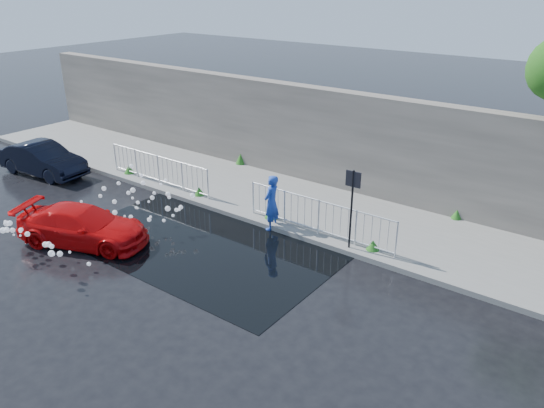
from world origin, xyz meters
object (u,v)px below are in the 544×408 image
(sign_post, at_px, (352,197))
(red_car, at_px, (83,226))
(person, at_px, (271,203))
(dark_car, at_px, (43,159))

(sign_post, bearing_deg, red_car, -147.53)
(sign_post, relative_size, red_car, 0.64)
(red_car, xyz_separation_m, person, (3.88, 4.09, 0.33))
(person, bearing_deg, red_car, -50.83)
(sign_post, distance_m, person, 2.83)
(dark_car, xyz_separation_m, person, (10.22, 1.45, 0.25))
(red_car, xyz_separation_m, dark_car, (-6.34, 2.63, 0.07))
(sign_post, xyz_separation_m, red_car, (-6.58, -4.19, -1.16))
(dark_car, bearing_deg, person, -88.20)
(sign_post, relative_size, dark_car, 0.65)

